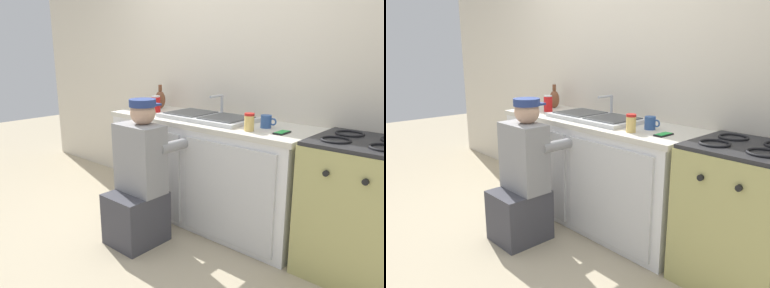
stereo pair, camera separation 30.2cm
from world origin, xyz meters
TOP-DOWN VIEW (x-y plane):
  - ground_plane at (0.00, 0.00)m, footprint 12.00×12.00m
  - back_wall at (0.00, 0.65)m, footprint 6.00×0.10m
  - counter_cabinet at (0.00, 0.29)m, footprint 1.81×0.62m
  - countertop at (0.00, 0.30)m, footprint 1.85×0.62m
  - sink_double_basin at (0.00, 0.30)m, footprint 0.80×0.44m
  - stove_range at (1.26, 0.30)m, footprint 0.63×0.62m
  - plumber_person at (-0.14, -0.35)m, footprint 0.42×0.61m
  - soda_cup_red at (-0.58, 0.25)m, footprint 0.08×0.08m
  - coffee_mug at (0.56, 0.30)m, footprint 0.13×0.08m
  - cell_phone at (0.73, 0.21)m, footprint 0.07×0.14m
  - condiment_jar at (0.52, 0.13)m, footprint 0.07×0.07m
  - vase_decorative at (-0.72, 0.44)m, footprint 0.10×0.10m

SIDE VIEW (x-z plane):
  - ground_plane at x=0.00m, z-range 0.00..0.00m
  - counter_cabinet at x=0.00m, z-range 0.00..0.85m
  - stove_range at x=1.26m, z-range 0.00..0.92m
  - plumber_person at x=-0.14m, z-range -0.09..1.01m
  - countertop at x=0.00m, z-range 0.85..0.89m
  - cell_phone at x=0.73m, z-range 0.89..0.90m
  - sink_double_basin at x=0.00m, z-range 0.82..1.01m
  - coffee_mug at x=0.56m, z-range 0.89..0.99m
  - condiment_jar at x=0.52m, z-range 0.89..1.02m
  - soda_cup_red at x=-0.58m, z-range 0.89..1.04m
  - vase_decorative at x=-0.72m, z-range 0.87..1.10m
  - back_wall at x=0.00m, z-range 0.00..2.50m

